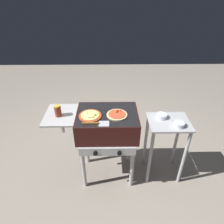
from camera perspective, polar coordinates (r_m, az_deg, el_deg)
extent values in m
plane|color=gray|center=(2.64, -1.14, -16.99)|extent=(8.00, 8.00, 0.00)
cube|color=#38110F|center=(2.10, -1.37, -3.21)|extent=(0.64, 0.48, 0.24)
cube|color=black|center=(2.03, -1.41, -0.58)|extent=(0.61, 0.46, 0.01)
cube|color=#BEBEBE|center=(2.09, -14.66, -0.79)|extent=(0.32, 0.41, 0.02)
cube|color=#BEBEBE|center=(2.16, -14.25, -3.23)|extent=(0.02, 0.02, 0.24)
cube|color=#BEBEBE|center=(2.02, -1.34, -11.38)|extent=(0.58, 0.02, 0.10)
cylinder|color=black|center=(2.00, -4.85, -11.86)|extent=(0.04, 0.02, 0.04)
cylinder|color=black|center=(2.00, 2.17, -11.82)|extent=(0.04, 0.02, 0.04)
cylinder|color=#BEBEBE|center=(2.28, -8.29, -15.26)|extent=(0.04, 0.04, 0.66)
cylinder|color=#BEBEBE|center=(2.27, 5.83, -15.19)|extent=(0.04, 0.04, 0.66)
cylinder|color=#BEBEBE|center=(2.55, -7.37, -8.87)|extent=(0.04, 0.04, 0.66)
cylinder|color=#BEBEBE|center=(2.54, 4.96, -8.78)|extent=(0.04, 0.04, 0.66)
cylinder|color=beige|center=(2.00, 1.45, -0.80)|extent=(0.21, 0.21, 0.01)
cylinder|color=#D14C2D|center=(2.00, 1.45, -0.59)|extent=(0.17, 0.17, 0.01)
sphere|color=#CC5032|center=(2.04, 2.32, 0.40)|extent=(0.02, 0.02, 0.02)
sphere|color=#A6452D|center=(2.04, 1.68, 0.40)|extent=(0.02, 0.02, 0.02)
sphere|color=#AE5228|center=(2.02, 1.24, 0.12)|extent=(0.03, 0.03, 0.03)
cylinder|color=#C64723|center=(2.00, -6.33, -1.09)|extent=(0.23, 0.23, 0.01)
cylinder|color=#EDD17A|center=(1.99, -6.34, -0.88)|extent=(0.19, 0.19, 0.01)
sphere|color=#F2DF71|center=(2.00, -4.47, -0.34)|extent=(0.02, 0.02, 0.02)
sphere|color=#F2E862|center=(1.95, -5.54, -1.45)|extent=(0.02, 0.02, 0.02)
sphere|color=#BDE85F|center=(2.01, -7.21, -0.29)|extent=(0.02, 0.02, 0.02)
sphere|color=#F2C885|center=(1.94, -6.24, -1.57)|extent=(0.02, 0.02, 0.02)
sphere|color=#E1C488|center=(1.95, -6.75, -1.53)|extent=(0.02, 0.02, 0.02)
sphere|color=#BDBF5C|center=(1.98, -5.08, -0.88)|extent=(0.03, 0.03, 0.03)
cylinder|color=maroon|center=(2.04, -15.39, 0.21)|extent=(0.07, 0.07, 0.11)
cylinder|color=gold|center=(2.01, -15.64, 1.64)|extent=(0.06, 0.06, 0.01)
cube|color=#B7BABF|center=(1.88, -2.34, -3.43)|extent=(0.10, 0.09, 0.01)
cube|color=brown|center=(1.88, -6.30, -3.31)|extent=(0.16, 0.02, 0.02)
cube|color=#B2B2B7|center=(2.19, 16.21, -2.80)|extent=(0.44, 0.36, 0.02)
cylinder|color=#B2B2B7|center=(2.29, 10.92, -13.23)|extent=(0.04, 0.04, 0.78)
cylinder|color=#B2B2B7|center=(2.39, 20.09, -12.57)|extent=(0.04, 0.04, 0.78)
cylinder|color=#B2B2B7|center=(2.50, 9.72, -8.27)|extent=(0.04, 0.04, 0.78)
cylinder|color=#B2B2B7|center=(2.60, 18.07, -7.89)|extent=(0.04, 0.04, 0.78)
cylinder|color=silver|center=(2.13, 18.89, -3.36)|extent=(0.11, 0.11, 0.04)
cylinder|color=beige|center=(2.13, 18.86, -3.50)|extent=(0.09, 0.09, 0.02)
cylinder|color=silver|center=(2.21, 14.18, -1.10)|extent=(0.12, 0.12, 0.04)
cylinder|color=#996B47|center=(2.21, 14.15, -1.24)|extent=(0.10, 0.10, 0.02)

